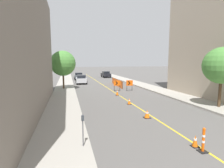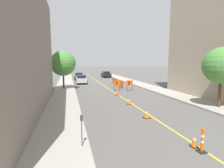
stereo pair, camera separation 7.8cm
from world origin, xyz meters
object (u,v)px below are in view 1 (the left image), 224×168
object	(u,v)px
traffic_cone_fourth	(129,101)
arrow_barricade_secondary	(130,84)
parked_car_curb_mid	(78,76)
parked_car_curb_far	(106,74)
traffic_cone_second	(195,141)
parked_car_curb_near	(81,79)
street_tree_left_near	(63,63)
traffic_cone_third	(147,114)
arrow_barricade_primary	(117,84)
delineator_post_front	(203,142)
traffic_cone_fifth	(117,92)
street_tree_right_near	(222,66)
parking_meter_near_curb	(83,124)

from	to	relation	value
traffic_cone_fourth	arrow_barricade_secondary	bearing A→B (deg)	69.92
parked_car_curb_mid	parked_car_curb_far	xyz separation A→B (m)	(7.26, 4.10, 0.00)
traffic_cone_fourth	parked_car_curb_far	bearing A→B (deg)	82.01
traffic_cone_second	parked_car_curb_near	bearing A→B (deg)	97.18
traffic_cone_second	street_tree_left_near	xyz separation A→B (m)	(-6.29, 19.19, 3.49)
traffic_cone_third	arrow_barricade_primary	bearing A→B (deg)	84.59
delineator_post_front	traffic_cone_third	bearing A→B (deg)	93.55
delineator_post_front	parked_car_curb_mid	bearing A→B (deg)	95.53
traffic_cone_second	street_tree_left_near	world-z (taller)	street_tree_left_near
arrow_barricade_secondary	traffic_cone_fifth	bearing A→B (deg)	-127.46
traffic_cone_fourth	traffic_cone_fifth	size ratio (longest dim) A/B	0.77
parked_car_curb_near	street_tree_right_near	bearing A→B (deg)	-61.60
parked_car_curb_mid	traffic_cone_fifth	bearing A→B (deg)	-81.27
traffic_cone_third	street_tree_right_near	distance (m)	7.79
traffic_cone_second	traffic_cone_third	xyz separation A→B (m)	(-0.30, 4.48, 0.01)
street_tree_left_near	parking_meter_near_curb	bearing A→B (deg)	-86.25
parking_meter_near_curb	street_tree_left_near	world-z (taller)	street_tree_left_near
parked_car_curb_mid	delineator_post_front	bearing A→B (deg)	-84.82
arrow_barricade_secondary	traffic_cone_second	bearing A→B (deg)	-93.78
delineator_post_front	street_tree_left_near	bearing A→B (deg)	107.75
arrow_barricade_secondary	arrow_barricade_primary	bearing A→B (deg)	178.19
parked_car_curb_far	street_tree_right_near	bearing A→B (deg)	-87.20
traffic_cone_fourth	street_tree_right_near	world-z (taller)	street_tree_right_near
traffic_cone_third	traffic_cone_fourth	size ratio (longest dim) A/B	1.01
street_tree_left_near	traffic_cone_third	bearing A→B (deg)	-67.84
parking_meter_near_curb	street_tree_right_near	bearing A→B (deg)	19.68
street_tree_right_near	delineator_post_front	bearing A→B (deg)	-139.48
traffic_cone_second	traffic_cone_fourth	size ratio (longest dim) A/B	0.97
traffic_cone_second	traffic_cone_third	world-z (taller)	traffic_cone_third
arrow_barricade_secondary	parked_car_curb_far	size ratio (longest dim) A/B	0.34
traffic_cone_fifth	parked_car_curb_mid	world-z (taller)	parked_car_curb_mid
parked_car_curb_mid	street_tree_left_near	bearing A→B (deg)	-101.97
arrow_barricade_primary	parking_meter_near_curb	world-z (taller)	parking_meter_near_curb
delineator_post_front	parked_car_curb_far	xyz separation A→B (m)	(3.94, 38.30, 0.32)
parked_car_curb_mid	street_tree_right_near	xyz separation A→B (m)	(9.99, -28.48, 2.86)
traffic_cone_fourth	delineator_post_front	size ratio (longest dim) A/B	0.52
traffic_cone_fifth	delineator_post_front	size ratio (longest dim) A/B	0.67
delineator_post_front	parked_car_curb_far	bearing A→B (deg)	84.12
arrow_barricade_secondary	parked_car_curb_far	distance (m)	21.96
arrow_barricade_secondary	street_tree_left_near	distance (m)	9.80
traffic_cone_second	arrow_barricade_secondary	xyz separation A→B (m)	(2.52, 15.90, 0.74)
parking_meter_near_curb	delineator_post_front	bearing A→B (deg)	-16.30
traffic_cone_fourth	street_tree_right_near	bearing A→B (deg)	-26.23
arrow_barricade_primary	arrow_barricade_secondary	size ratio (longest dim) A/B	1.00
traffic_cone_fifth	parked_car_curb_mid	distance (m)	20.83
parked_car_curb_mid	parking_meter_near_curb	distance (m)	32.75
traffic_cone_third	delineator_post_front	bearing A→B (deg)	-86.45
traffic_cone_third	parking_meter_near_curb	bearing A→B (deg)	-144.14
traffic_cone_fifth	street_tree_left_near	distance (m)	9.35
parked_car_curb_near	street_tree_left_near	bearing A→B (deg)	-111.09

